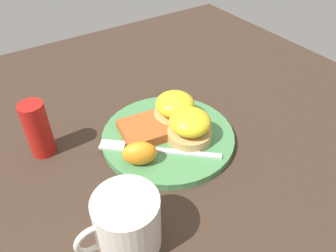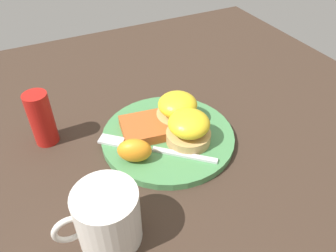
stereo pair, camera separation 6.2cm
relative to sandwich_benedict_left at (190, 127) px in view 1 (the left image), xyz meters
The scene contains 9 objects.
ground_plane 0.06m from the sandwich_benedict_left, 53.55° to the right, with size 1.10×1.10×0.00m, color #38281E.
plate 0.06m from the sandwich_benedict_left, 53.55° to the right, with size 0.26×0.26×0.01m, color #47844C.
sandwich_benedict_left is the anchor object (origin of this frame).
sandwich_benedict_right 0.06m from the sandwich_benedict_left, 97.95° to the right, with size 0.08×0.08×0.06m.
hashbrown_patty 0.09m from the sandwich_benedict_left, 44.55° to the right, with size 0.09×0.08×0.02m, color #AA5122.
orange_wedge 0.11m from the sandwich_benedict_left, ahead, with size 0.06×0.04×0.04m, color orange.
fork 0.08m from the sandwich_benedict_left, ahead, with size 0.18×0.16×0.00m.
cup 0.23m from the sandwich_benedict_left, 31.50° to the left, with size 0.12×0.09×0.09m.
condiment_bottle 0.27m from the sandwich_benedict_left, 29.66° to the right, with size 0.04×0.04×0.11m, color #B21914.
Camera 1 is at (0.26, 0.40, 0.43)m, focal length 35.00 mm.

